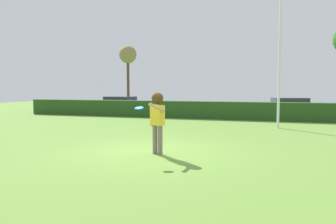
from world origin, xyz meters
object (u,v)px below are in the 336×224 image
person (157,115)px  willow_tree (128,56)px  lamppost (280,54)px  parked_car_blue (120,104)px  parked_car_silver (290,106)px  frisbee (139,108)px

person → willow_tree: bearing=117.1°
lamppost → willow_tree: lamppost is taller
parked_car_blue → person: bearing=-60.0°
person → lamppost: (3.49, 7.38, 2.39)m
person → willow_tree: 21.10m
person → parked_car_silver: 15.41m
frisbee → willow_tree: willow_tree is taller
frisbee → lamppost: 9.19m
frisbee → lamppost: size_ratio=0.04×
person → parked_car_silver: bearing=73.2°
person → frisbee: (-0.25, -0.73, 0.24)m
willow_tree → parked_car_blue: bearing=-73.5°
parked_car_silver → frisbee: bearing=-106.9°
lamppost → parked_car_blue: 13.87m
frisbee → willow_tree: bearing=115.6°
parked_car_blue → willow_tree: size_ratio=0.75×
parked_car_silver → person: bearing=-106.8°
lamppost → person: bearing=-115.3°
parked_car_blue → willow_tree: (-1.26, 4.24, 4.16)m
frisbee → parked_car_silver: frisbee is taller
lamppost → willow_tree: bearing=139.4°
frisbee → parked_car_silver: (4.70, 15.48, -0.69)m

